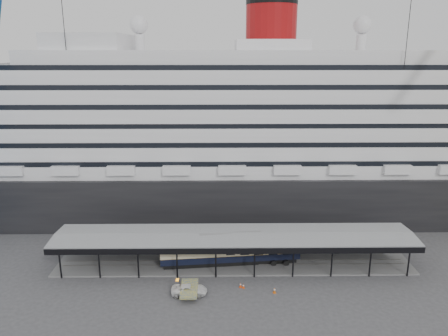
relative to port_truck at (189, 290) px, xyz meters
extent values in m
plane|color=#3C3C3F|center=(6.57, 3.79, -0.69)|extent=(200.00, 200.00, 0.00)
cube|color=black|center=(6.57, 35.79, 4.31)|extent=(130.00, 30.00, 10.00)
cylinder|color=maroon|center=(14.57, 35.79, 36.71)|extent=(10.00, 10.00, 9.00)
sphere|color=silver|center=(-11.43, 35.79, 37.01)|extent=(3.60, 3.60, 3.60)
sphere|color=silver|center=(32.57, 35.79, 37.01)|extent=(3.60, 3.60, 3.60)
cube|color=slate|center=(6.57, 8.79, -0.57)|extent=(56.00, 8.00, 0.24)
cube|color=slate|center=(6.57, 8.07, -0.41)|extent=(54.00, 0.08, 0.10)
cube|color=slate|center=(6.57, 9.51, -0.41)|extent=(54.00, 0.08, 0.10)
cube|color=black|center=(6.57, 4.29, 3.76)|extent=(56.00, 0.18, 0.90)
cube|color=black|center=(6.57, 13.29, 3.76)|extent=(56.00, 0.18, 0.90)
cube|color=slate|center=(6.57, 8.79, 4.49)|extent=(56.00, 9.00, 0.24)
cylinder|color=black|center=(-22.64, 25.55, 22.91)|extent=(0.12, 0.12, 47.21)
cylinder|color=black|center=(36.83, 24.04, 22.91)|extent=(0.12, 0.12, 47.21)
imported|color=white|center=(0.00, 0.00, 0.00)|extent=(5.00, 2.35, 1.38)
cube|color=black|center=(5.96, 8.79, -0.10)|extent=(21.08, 4.46, 0.70)
cube|color=black|center=(5.96, 8.79, 0.80)|extent=(22.11, 4.95, 1.10)
cube|color=beige|center=(5.96, 8.79, 1.99)|extent=(22.12, 4.99, 1.30)
cube|color=black|center=(5.96, 8.79, 2.84)|extent=(22.11, 4.95, 0.40)
cube|color=#D9460C|center=(7.66, 1.55, -0.68)|extent=(0.41, 0.41, 0.03)
cone|color=#D9460C|center=(7.66, 1.55, -0.34)|extent=(0.34, 0.34, 0.66)
cylinder|color=white|center=(7.66, 1.55, -0.28)|extent=(0.21, 0.21, 0.13)
cube|color=#D73E0B|center=(7.25, 1.75, -0.68)|extent=(0.42, 0.42, 0.03)
cone|color=#D73E0B|center=(7.25, 1.75, -0.30)|extent=(0.35, 0.35, 0.73)
cylinder|color=white|center=(7.25, 1.75, -0.23)|extent=(0.23, 0.23, 0.14)
cube|color=#CE570B|center=(11.95, 0.21, -0.67)|extent=(0.52, 0.52, 0.03)
cone|color=#CE570B|center=(11.95, 0.21, -0.26)|extent=(0.44, 0.44, 0.82)
cylinder|color=white|center=(11.95, 0.21, -0.18)|extent=(0.26, 0.26, 0.16)
camera|label=1|loc=(4.22, -54.20, 32.42)|focal=35.00mm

